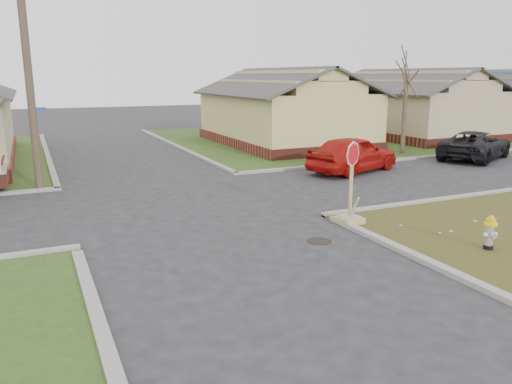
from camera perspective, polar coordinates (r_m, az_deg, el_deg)
name	(u,v)px	position (r m, az deg, el deg)	size (l,w,h in m)	color
ground	(233,247)	(12.55, -2.63, -6.32)	(120.00, 120.00, 0.00)	#252527
verge_far_right	(416,132)	(39.41, 17.82, 6.50)	(37.00, 19.00, 0.05)	#29481A
curbs	(178,202)	(17.10, -8.90, -1.15)	(80.00, 40.00, 0.12)	gray
manhole	(319,241)	(13.07, 7.23, -5.58)	(0.64, 0.64, 0.01)	black
side_house_yellow	(283,109)	(31.09, 3.15, 9.48)	(7.60, 11.60, 4.70)	maroon
side_house_tan	(411,105)	(36.80, 17.29, 9.49)	(7.60, 11.60, 4.70)	maroon
side_house_teal	(512,102)	(44.06, 27.21, 9.16)	(7.60, 11.60, 4.70)	maroon
utility_pole	(27,62)	(19.89, -24.69, 13.39)	(1.80, 0.28, 9.00)	#463628
tree_mid_right	(404,114)	(28.12, 16.59, 8.50)	(0.22, 0.22, 4.20)	#463628
fire_hydrant	(490,231)	(13.38, 25.17, -4.02)	(0.32, 0.32, 0.85)	black
stop_sign	(350,206)	(14.50, 10.71, -1.54)	(0.67, 0.65, 2.36)	tan
red_sedan	(353,154)	(22.51, 11.02, 4.31)	(1.91, 4.74, 1.61)	#AD110C
dark_pickup	(475,145)	(27.90, 23.79, 4.93)	(2.38, 5.16, 1.43)	black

